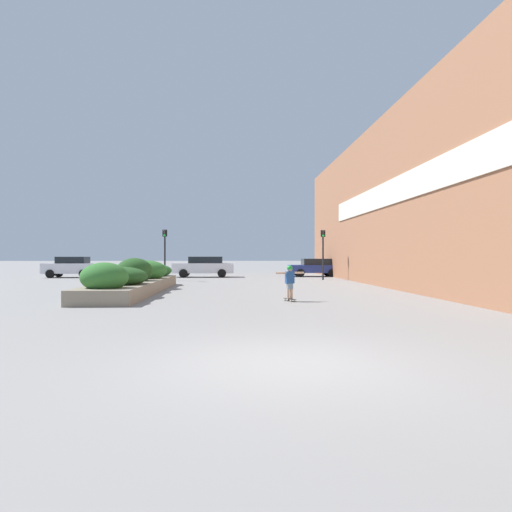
{
  "coord_description": "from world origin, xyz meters",
  "views": [
    {
      "loc": [
        -0.74,
        -6.64,
        1.58
      ],
      "look_at": [
        0.58,
        19.02,
        1.59
      ],
      "focal_mm": 32.0,
      "sensor_mm": 36.0,
      "label": 1
    }
  ],
  "objects_px": {
    "car_center_left": "(71,267)",
    "car_rightmost": "(204,266)",
    "skateboarder": "(290,278)",
    "car_leftmost": "(315,267)",
    "car_center_right": "(424,266)",
    "traffic_light_left": "(165,246)",
    "traffic_light_right": "(323,246)",
    "skateboard": "(290,299)"
  },
  "relations": [
    {
      "from": "skateboard",
      "to": "car_center_right",
      "type": "distance_m",
      "value": 25.03
    },
    {
      "from": "traffic_light_left",
      "to": "car_leftmost",
      "type": "bearing_deg",
      "value": 27.29
    },
    {
      "from": "car_center_left",
      "to": "traffic_light_right",
      "type": "bearing_deg",
      "value": -103.42
    },
    {
      "from": "skateboarder",
      "to": "car_leftmost",
      "type": "distance_m",
      "value": 19.91
    },
    {
      "from": "car_rightmost",
      "to": "traffic_light_right",
      "type": "bearing_deg",
      "value": -118.39
    },
    {
      "from": "car_center_right",
      "to": "traffic_light_left",
      "type": "xyz_separation_m",
      "value": [
        -20.15,
        -7.05,
        1.47
      ]
    },
    {
      "from": "car_center_left",
      "to": "car_rightmost",
      "type": "height_order",
      "value": "car_rightmost"
    },
    {
      "from": "traffic_light_right",
      "to": "car_leftmost",
      "type": "bearing_deg",
      "value": 86.01
    },
    {
      "from": "car_rightmost",
      "to": "traffic_light_left",
      "type": "relative_size",
      "value": 1.38
    },
    {
      "from": "skateboard",
      "to": "skateboarder",
      "type": "relative_size",
      "value": 0.6
    },
    {
      "from": "car_center_right",
      "to": "skateboarder",
      "type": "bearing_deg",
      "value": -33.36
    },
    {
      "from": "car_leftmost",
      "to": "car_center_right",
      "type": "relative_size",
      "value": 0.86
    },
    {
      "from": "car_center_left",
      "to": "traffic_light_right",
      "type": "height_order",
      "value": "traffic_light_right"
    },
    {
      "from": "car_rightmost",
      "to": "car_leftmost",
      "type": "bearing_deg",
      "value": -85.6
    },
    {
      "from": "car_center_right",
      "to": "traffic_light_left",
      "type": "height_order",
      "value": "traffic_light_left"
    },
    {
      "from": "traffic_light_left",
      "to": "car_rightmost",
      "type": "bearing_deg",
      "value": 65.68
    },
    {
      "from": "skateboarder",
      "to": "traffic_light_left",
      "type": "distance_m",
      "value": 15.32
    },
    {
      "from": "skateboarder",
      "to": "traffic_light_left",
      "type": "height_order",
      "value": "traffic_light_left"
    },
    {
      "from": "skateboarder",
      "to": "car_rightmost",
      "type": "height_order",
      "value": "car_rightmost"
    },
    {
      "from": "car_rightmost",
      "to": "traffic_light_right",
      "type": "height_order",
      "value": "traffic_light_right"
    },
    {
      "from": "skateboarder",
      "to": "car_rightmost",
      "type": "relative_size",
      "value": 0.26
    },
    {
      "from": "car_rightmost",
      "to": "traffic_light_left",
      "type": "bearing_deg",
      "value": 155.68
    },
    {
      "from": "car_leftmost",
      "to": "car_center_left",
      "type": "distance_m",
      "value": 18.42
    },
    {
      "from": "skateboard",
      "to": "car_leftmost",
      "type": "height_order",
      "value": "car_leftmost"
    },
    {
      "from": "traffic_light_right",
      "to": "car_center_right",
      "type": "bearing_deg",
      "value": 34.12
    },
    {
      "from": "skateboard",
      "to": "car_leftmost",
      "type": "xyz_separation_m",
      "value": [
        4.41,
        19.42,
        0.67
      ]
    },
    {
      "from": "skateboard",
      "to": "traffic_light_right",
      "type": "distance_m",
      "value": 15.04
    },
    {
      "from": "traffic_light_left",
      "to": "traffic_light_right",
      "type": "bearing_deg",
      "value": 2.56
    },
    {
      "from": "skateboarder",
      "to": "traffic_light_left",
      "type": "xyz_separation_m",
      "value": [
        -6.39,
        13.85,
        1.47
      ]
    },
    {
      "from": "car_leftmost",
      "to": "traffic_light_right",
      "type": "relative_size",
      "value": 1.17
    },
    {
      "from": "car_leftmost",
      "to": "car_center_left",
      "type": "relative_size",
      "value": 1.02
    },
    {
      "from": "car_center_left",
      "to": "traffic_light_right",
      "type": "xyz_separation_m",
      "value": [
        18.04,
        -4.3,
        1.48
      ]
    },
    {
      "from": "skateboarder",
      "to": "car_center_right",
      "type": "relative_size",
      "value": 0.26
    },
    {
      "from": "skateboarder",
      "to": "traffic_light_left",
      "type": "relative_size",
      "value": 0.35
    },
    {
      "from": "skateboarder",
      "to": "traffic_light_right",
      "type": "height_order",
      "value": "traffic_light_right"
    },
    {
      "from": "skateboard",
      "to": "skateboarder",
      "type": "bearing_deg",
      "value": 57.49
    },
    {
      "from": "car_center_left",
      "to": "car_rightmost",
      "type": "relative_size",
      "value": 0.83
    },
    {
      "from": "skateboarder",
      "to": "car_leftmost",
      "type": "xyz_separation_m",
      "value": [
        4.41,
        19.42,
        -0.07
      ]
    },
    {
      "from": "car_center_right",
      "to": "car_rightmost",
      "type": "distance_m",
      "value": 18.06
    },
    {
      "from": "skateboard",
      "to": "traffic_light_left",
      "type": "distance_m",
      "value": 15.41
    },
    {
      "from": "car_center_left",
      "to": "car_leftmost",
      "type": "bearing_deg",
      "value": -87.51
    },
    {
      "from": "car_rightmost",
      "to": "car_center_left",
      "type": "bearing_deg",
      "value": 90.82
    }
  ]
}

